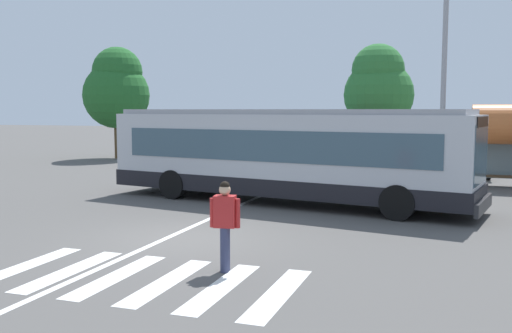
{
  "coord_description": "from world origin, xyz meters",
  "views": [
    {
      "loc": [
        6.01,
        -11.96,
        3.04
      ],
      "look_at": [
        0.33,
        4.46,
        1.3
      ],
      "focal_mm": 39.76,
      "sensor_mm": 36.0,
      "label": 1
    }
  ],
  "objects_px": {
    "parked_car_teal": "(295,155)",
    "background_tree_left": "(117,89)",
    "twin_arm_street_lamp": "(445,44)",
    "parked_car_red": "(348,157)",
    "city_transit_bus": "(284,154)",
    "pedestrian_crossing_street": "(225,221)",
    "parked_car_charcoal": "(406,158)",
    "background_tree_right": "(378,88)",
    "parked_car_blue": "(244,154)",
    "parked_car_champagne": "(465,159)"
  },
  "relations": [
    {
      "from": "parked_car_champagne",
      "to": "background_tree_right",
      "type": "height_order",
      "value": "background_tree_right"
    },
    {
      "from": "pedestrian_crossing_street",
      "to": "parked_car_charcoal",
      "type": "height_order",
      "value": "pedestrian_crossing_street"
    },
    {
      "from": "twin_arm_street_lamp",
      "to": "parked_car_charcoal",
      "type": "bearing_deg",
      "value": 111.85
    },
    {
      "from": "city_transit_bus",
      "to": "parked_car_charcoal",
      "type": "relative_size",
      "value": 2.76
    },
    {
      "from": "parked_car_charcoal",
      "to": "pedestrian_crossing_street",
      "type": "bearing_deg",
      "value": -96.39
    },
    {
      "from": "twin_arm_street_lamp",
      "to": "parked_car_teal",
      "type": "bearing_deg",
      "value": 149.12
    },
    {
      "from": "city_transit_bus",
      "to": "parked_car_red",
      "type": "distance_m",
      "value": 9.64
    },
    {
      "from": "pedestrian_crossing_street",
      "to": "parked_car_champagne",
      "type": "xyz_separation_m",
      "value": [
        4.57,
        18.11,
        -0.2
      ]
    },
    {
      "from": "parked_car_blue",
      "to": "parked_car_red",
      "type": "xyz_separation_m",
      "value": [
        5.54,
        -0.36,
        0.0
      ]
    },
    {
      "from": "parked_car_charcoal",
      "to": "background_tree_right",
      "type": "height_order",
      "value": "background_tree_right"
    },
    {
      "from": "pedestrian_crossing_street",
      "to": "background_tree_left",
      "type": "xyz_separation_m",
      "value": [
        -15.77,
        20.92,
        3.38
      ]
    },
    {
      "from": "parked_car_blue",
      "to": "parked_car_champagne",
      "type": "xyz_separation_m",
      "value": [
        10.83,
        0.12,
        0.0
      ]
    },
    {
      "from": "parked_car_charcoal",
      "to": "background_tree_right",
      "type": "distance_m",
      "value": 4.61
    },
    {
      "from": "parked_car_charcoal",
      "to": "parked_car_blue",
      "type": "bearing_deg",
      "value": 178.3
    },
    {
      "from": "city_transit_bus",
      "to": "parked_car_champagne",
      "type": "relative_size",
      "value": 2.72
    },
    {
      "from": "city_transit_bus",
      "to": "background_tree_right",
      "type": "relative_size",
      "value": 1.96
    },
    {
      "from": "city_transit_bus",
      "to": "pedestrian_crossing_street",
      "type": "height_order",
      "value": "city_transit_bus"
    },
    {
      "from": "parked_car_teal",
      "to": "background_tree_left",
      "type": "distance_m",
      "value": 13.12
    },
    {
      "from": "background_tree_left",
      "to": "background_tree_right",
      "type": "distance_m",
      "value": 16.08
    },
    {
      "from": "city_transit_bus",
      "to": "parked_car_red",
      "type": "relative_size",
      "value": 2.74
    },
    {
      "from": "parked_car_red",
      "to": "pedestrian_crossing_street",
      "type": "bearing_deg",
      "value": -87.63
    },
    {
      "from": "parked_car_charcoal",
      "to": "twin_arm_street_lamp",
      "type": "distance_m",
      "value": 6.48
    },
    {
      "from": "parked_car_teal",
      "to": "parked_car_champagne",
      "type": "bearing_deg",
      "value": 1.08
    },
    {
      "from": "city_transit_bus",
      "to": "background_tree_left",
      "type": "xyz_separation_m",
      "value": [
        -14.57,
        12.88,
        2.76
      ]
    },
    {
      "from": "parked_car_red",
      "to": "parked_car_champagne",
      "type": "distance_m",
      "value": 5.32
    },
    {
      "from": "pedestrian_crossing_street",
      "to": "twin_arm_street_lamp",
      "type": "height_order",
      "value": "twin_arm_street_lamp"
    },
    {
      "from": "background_tree_left",
      "to": "pedestrian_crossing_street",
      "type": "bearing_deg",
      "value": -52.99
    },
    {
      "from": "pedestrian_crossing_street",
      "to": "parked_car_charcoal",
      "type": "relative_size",
      "value": 0.38
    },
    {
      "from": "parked_car_charcoal",
      "to": "parked_car_champagne",
      "type": "relative_size",
      "value": 0.99
    },
    {
      "from": "city_transit_bus",
      "to": "parked_car_teal",
      "type": "relative_size",
      "value": 2.71
    },
    {
      "from": "parked_car_teal",
      "to": "parked_car_red",
      "type": "relative_size",
      "value": 1.01
    },
    {
      "from": "parked_car_charcoal",
      "to": "background_tree_left",
      "type": "distance_m",
      "value": 18.39
    },
    {
      "from": "twin_arm_street_lamp",
      "to": "parked_car_red",
      "type": "bearing_deg",
      "value": 137.92
    },
    {
      "from": "parked_car_blue",
      "to": "parked_car_teal",
      "type": "xyz_separation_m",
      "value": [
        2.77,
        -0.03,
        0.0
      ]
    },
    {
      "from": "pedestrian_crossing_street",
      "to": "twin_arm_street_lamp",
      "type": "xyz_separation_m",
      "value": [
        3.6,
        13.72,
        4.61
      ]
    },
    {
      "from": "parked_car_charcoal",
      "to": "parked_car_champagne",
      "type": "bearing_deg",
      "value": 8.14
    },
    {
      "from": "pedestrian_crossing_street",
      "to": "parked_car_blue",
      "type": "bearing_deg",
      "value": 109.21
    },
    {
      "from": "parked_car_blue",
      "to": "parked_car_charcoal",
      "type": "height_order",
      "value": "same"
    },
    {
      "from": "background_tree_left",
      "to": "twin_arm_street_lamp",
      "type": "bearing_deg",
      "value": -20.4
    },
    {
      "from": "parked_car_charcoal",
      "to": "parked_car_champagne",
      "type": "height_order",
      "value": "same"
    },
    {
      "from": "pedestrian_crossing_street",
      "to": "background_tree_right",
      "type": "bearing_deg",
      "value": 89.17
    },
    {
      "from": "parked_car_charcoal",
      "to": "twin_arm_street_lamp",
      "type": "relative_size",
      "value": 0.5
    },
    {
      "from": "background_tree_left",
      "to": "background_tree_right",
      "type": "relative_size",
      "value": 1.07
    },
    {
      "from": "background_tree_right",
      "to": "parked_car_champagne",
      "type": "bearing_deg",
      "value": -27.61
    },
    {
      "from": "background_tree_right",
      "to": "parked_car_red",
      "type": "bearing_deg",
      "value": -110.68
    },
    {
      "from": "parked_car_teal",
      "to": "twin_arm_street_lamp",
      "type": "xyz_separation_m",
      "value": [
        7.1,
        -4.25,
        4.81
      ]
    },
    {
      "from": "city_transit_bus",
      "to": "pedestrian_crossing_street",
      "type": "bearing_deg",
      "value": -81.5
    },
    {
      "from": "city_transit_bus",
      "to": "parked_car_red",
      "type": "bearing_deg",
      "value": 87.19
    },
    {
      "from": "twin_arm_street_lamp",
      "to": "background_tree_left",
      "type": "height_order",
      "value": "twin_arm_street_lamp"
    },
    {
      "from": "parked_car_red",
      "to": "parked_car_charcoal",
      "type": "relative_size",
      "value": 1.01
    }
  ]
}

